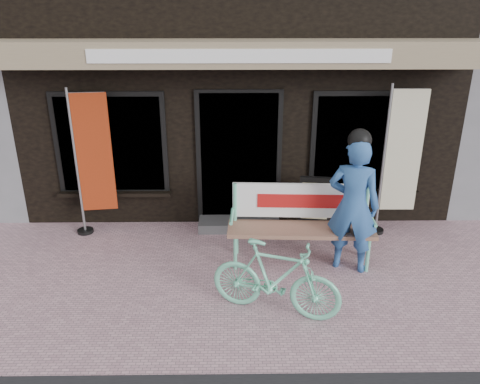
{
  "coord_description": "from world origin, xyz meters",
  "views": [
    {
      "loc": [
        -0.08,
        -5.09,
        3.35
      ],
      "look_at": [
        -0.0,
        0.7,
        1.05
      ],
      "focal_mm": 35.0,
      "sensor_mm": 36.0,
      "label": 1
    }
  ],
  "objects_px": {
    "bicycle": "(276,279)",
    "nobori_cream": "(399,160)",
    "person": "(353,203)",
    "menu_stand": "(314,206)",
    "nobori_red": "(92,161)",
    "bench": "(301,218)"
  },
  "relations": [
    {
      "from": "bicycle",
      "to": "nobori_cream",
      "type": "xyz_separation_m",
      "value": [
        2.02,
        2.08,
        0.75
      ]
    },
    {
      "from": "person",
      "to": "menu_stand",
      "type": "xyz_separation_m",
      "value": [
        -0.32,
        1.01,
        -0.47
      ]
    },
    {
      "from": "person",
      "to": "menu_stand",
      "type": "height_order",
      "value": "person"
    },
    {
      "from": "nobori_red",
      "to": "menu_stand",
      "type": "relative_size",
      "value": 2.4
    },
    {
      "from": "person",
      "to": "nobori_red",
      "type": "bearing_deg",
      "value": -175.89
    },
    {
      "from": "bench",
      "to": "nobori_cream",
      "type": "distance_m",
      "value": 1.86
    },
    {
      "from": "bench",
      "to": "person",
      "type": "height_order",
      "value": "person"
    },
    {
      "from": "bench",
      "to": "bicycle",
      "type": "xyz_separation_m",
      "value": [
        -0.45,
        -1.27,
        -0.18
      ]
    },
    {
      "from": "nobori_red",
      "to": "nobori_cream",
      "type": "distance_m",
      "value": 4.64
    },
    {
      "from": "bench",
      "to": "menu_stand",
      "type": "height_order",
      "value": "bench"
    },
    {
      "from": "bench",
      "to": "bicycle",
      "type": "height_order",
      "value": "bench"
    },
    {
      "from": "bench",
      "to": "nobori_cream",
      "type": "bearing_deg",
      "value": 30.1
    },
    {
      "from": "nobori_cream",
      "to": "menu_stand",
      "type": "distance_m",
      "value": 1.44
    },
    {
      "from": "nobori_red",
      "to": "nobori_cream",
      "type": "height_order",
      "value": "nobori_cream"
    },
    {
      "from": "menu_stand",
      "to": "bicycle",
      "type": "bearing_deg",
      "value": -103.04
    },
    {
      "from": "bicycle",
      "to": "nobori_red",
      "type": "relative_size",
      "value": 0.67
    },
    {
      "from": "bench",
      "to": "bicycle",
      "type": "relative_size",
      "value": 1.33
    },
    {
      "from": "nobori_red",
      "to": "menu_stand",
      "type": "height_order",
      "value": "nobori_red"
    },
    {
      "from": "bench",
      "to": "menu_stand",
      "type": "distance_m",
      "value": 0.84
    },
    {
      "from": "bicycle",
      "to": "menu_stand",
      "type": "xyz_separation_m",
      "value": [
        0.77,
        2.03,
        0.03
      ]
    },
    {
      "from": "bench",
      "to": "nobori_red",
      "type": "height_order",
      "value": "nobori_red"
    },
    {
      "from": "nobori_cream",
      "to": "menu_stand",
      "type": "relative_size",
      "value": 2.46
    }
  ]
}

